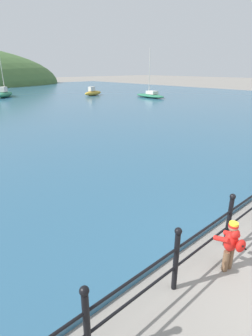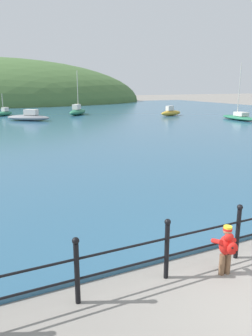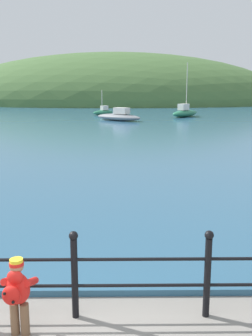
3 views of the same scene
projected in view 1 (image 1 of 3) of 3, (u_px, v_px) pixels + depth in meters
The scene contains 5 objects.
iron_railing at pixel (206, 236), 4.80m from camera, with size 8.83×0.12×1.21m.
child_in_coat at pixel (232, 242), 4.68m from camera, with size 0.42×0.55×1.00m.
boat_blue_hull at pixel (93, 93), 34.44m from camera, with size 3.27×1.68×1.14m.
boat_twin_mast at pixel (150, 95), 32.20m from camera, with size 2.08×4.84×5.59m.
boat_far_left at pixel (5, 94), 32.46m from camera, with size 3.46×3.84×5.06m.
Camera 1 is at (-4.20, -0.51, 3.52)m, focal length 28.00 mm.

